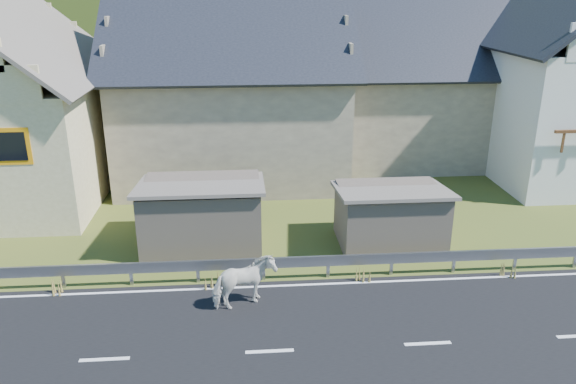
{
  "coord_description": "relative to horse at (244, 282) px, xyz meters",
  "views": [
    {
      "loc": [
        -0.48,
        -11.65,
        8.52
      ],
      "look_at": [
        0.83,
        4.59,
        2.54
      ],
      "focal_mm": 35.0,
      "sensor_mm": 36.0,
      "label": 1
    }
  ],
  "objects": [
    {
      "name": "ground",
      "position": [
        0.6,
        -2.18,
        -0.78
      ],
      "size": [
        160.0,
        160.0,
        0.0
      ],
      "primitive_type": "plane",
      "color": "#304117",
      "rests_on": "ground"
    },
    {
      "name": "road",
      "position": [
        0.6,
        -2.18,
        -0.76
      ],
      "size": [
        60.0,
        7.0,
        0.04
      ],
      "primitive_type": "cube",
      "color": "black",
      "rests_on": "ground"
    },
    {
      "name": "lane_markings",
      "position": [
        0.6,
        -2.18,
        -0.73
      ],
      "size": [
        60.0,
        6.6,
        0.01
      ],
      "primitive_type": "cube",
      "color": "silver",
      "rests_on": "road"
    },
    {
      "name": "guardrail",
      "position": [
        0.6,
        1.5,
        -0.22
      ],
      "size": [
        28.1,
        0.09,
        0.75
      ],
      "color": "#93969B",
      "rests_on": "ground"
    },
    {
      "name": "shed_left",
      "position": [
        -1.4,
        4.32,
        0.32
      ],
      "size": [
        4.3,
        3.3,
        2.4
      ],
      "primitive_type": "cube",
      "color": "#67594C",
      "rests_on": "ground"
    },
    {
      "name": "shed_right",
      "position": [
        5.1,
        3.82,
        0.22
      ],
      "size": [
        3.8,
        2.9,
        2.2
      ],
      "primitive_type": "cube",
      "color": "#67594C",
      "rests_on": "ground"
    },
    {
      "name": "house_cream",
      "position": [
        -9.41,
        9.82,
        3.58
      ],
      "size": [
        7.8,
        9.8,
        8.3
      ],
      "color": "beige",
      "rests_on": "ground"
    },
    {
      "name": "house_stone_a",
      "position": [
        -0.4,
        12.82,
        3.85
      ],
      "size": [
        10.8,
        9.8,
        8.9
      ],
      "color": "tan",
      "rests_on": "ground"
    },
    {
      "name": "house_stone_b",
      "position": [
        9.6,
        14.82,
        3.46
      ],
      "size": [
        9.8,
        8.8,
        8.1
      ],
      "color": "tan",
      "rests_on": "ground"
    },
    {
      "name": "house_white",
      "position": [
        15.6,
        11.82,
        4.28
      ],
      "size": [
        8.8,
        10.8,
        9.7
      ],
      "color": "silver",
      "rests_on": "ground"
    },
    {
      "name": "mountain",
      "position": [
        5.6,
        177.82,
        -20.78
      ],
      "size": [
        440.0,
        280.0,
        260.0
      ],
      "primitive_type": "ellipsoid",
      "color": "#2A3A0E",
      "rests_on": "ground"
    },
    {
      "name": "horse",
      "position": [
        0.0,
        0.0,
        0.0
      ],
      "size": [
        1.45,
        1.92,
        1.48
      ],
      "primitive_type": "imported",
      "rotation": [
        0.0,
        0.0,
        2.0
      ],
      "color": "silver",
      "rests_on": "road"
    }
  ]
}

